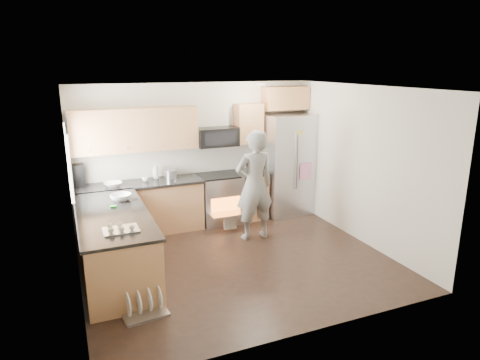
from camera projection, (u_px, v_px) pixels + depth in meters
name	position (u px, v px, depth m)	size (l,w,h in m)	color
ground	(236.00, 260.00, 6.57)	(4.50, 4.50, 0.00)	black
room_shell	(233.00, 153.00, 6.13)	(4.54, 4.04, 2.62)	beige
back_cabinet_run	(169.00, 177.00, 7.65)	(4.45, 0.64, 2.50)	#BA764A
peninsula	(115.00, 244.00, 6.02)	(0.96, 2.36, 1.02)	#BA764A
stove_range	(220.00, 187.00, 8.03)	(0.76, 0.97, 1.79)	#B7B7BC
refrigerator	(286.00, 164.00, 8.48)	(1.01, 0.81, 1.99)	#B7B7BC
person	(254.00, 186.00, 7.19)	(0.69, 0.45, 1.88)	gray
dish_rack	(144.00, 307.00, 5.15)	(0.57, 0.47, 0.32)	#B7B7BC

